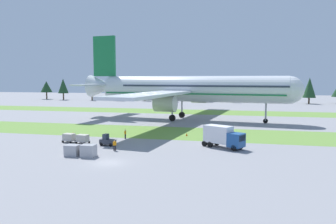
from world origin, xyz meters
name	(u,v)px	position (x,y,z in m)	size (l,w,h in m)	color
ground_plane	(109,163)	(0.00, 0.00, 0.00)	(400.00, 400.00, 0.00)	gray
grass_strip_near	(158,132)	(0.00, 26.19, 0.00)	(320.00, 16.15, 0.01)	olive
grass_strip_far	(190,112)	(0.00, 70.49, 0.00)	(320.00, 16.15, 0.01)	olive
airliner	(186,89)	(2.20, 48.55, 8.54)	(60.31, 74.72, 23.81)	silver
baggage_tug	(107,141)	(-4.73, 10.68, 0.81)	(2.77, 1.68, 1.97)	#2D333D
cargo_dolly_lead	(83,138)	(-9.69, 11.45, 0.92)	(2.40, 1.82, 1.55)	#A3A3A8
cargo_dolly_second	(69,137)	(-12.56, 11.90, 0.92)	(2.40, 1.82, 1.55)	#A3A3A8
catering_truck	(223,136)	(14.44, 13.19, 1.95)	(7.21, 5.34, 3.58)	#1E4C8E
ground_crew_marshaller	(115,145)	(-2.02, 7.21, 0.95)	(0.52, 0.36, 1.74)	black
ground_crew_loader	(125,134)	(-4.04, 17.51, 0.95)	(0.36, 0.56, 1.74)	black
uld_container_0	(88,150)	(-4.53, 3.15, 0.82)	(2.00, 1.60, 1.65)	#A3A3A8
uld_container_1	(88,151)	(-4.16, 2.52, 0.89)	(2.00, 1.60, 1.78)	#A3A3A8
uld_container_2	(72,150)	(-6.77, 2.62, 0.81)	(2.00, 1.60, 1.62)	#A3A3A8
taxiway_marker_0	(73,133)	(-15.63, 18.89, 0.33)	(0.44, 0.44, 0.65)	orange
taxiway_marker_1	(187,134)	(6.78, 23.01, 0.29)	(0.44, 0.44, 0.58)	orange
distant_tree_line	(194,87)	(-5.80, 119.40, 7.02)	(182.59, 9.90, 11.90)	#4C3823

